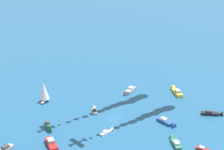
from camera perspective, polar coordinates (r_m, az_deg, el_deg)
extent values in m
plane|color=#1E517A|center=(143.56, 0.36, -6.91)|extent=(2000.00, 2000.00, 0.00)
cube|color=gold|center=(168.01, 10.54, -2.87)|extent=(9.08, 5.03, 1.38)
cone|color=gold|center=(172.61, 9.97, -2.20)|extent=(2.89, 3.27, 2.77)
cube|color=gray|center=(166.98, 10.64, -2.57)|extent=(3.52, 2.96, 1.04)
cube|color=#9E9993|center=(147.87, -2.85, -5.91)|extent=(5.73, 3.41, 0.87)
cone|color=#9E9993|center=(150.88, -2.93, -5.36)|extent=(1.89, 2.10, 1.75)
cube|color=#38383D|center=(147.17, -2.85, -5.71)|extent=(2.26, 1.94, 0.65)
cube|color=#23478C|center=(140.61, 8.55, -7.51)|extent=(7.25, 3.83, 1.11)
cone|color=#23478C|center=(138.15, 9.85, -8.11)|extent=(2.26, 2.58, 2.21)
cube|color=silver|center=(140.48, 8.41, -7.08)|extent=(2.78, 2.31, 0.83)
cube|color=#B21E1E|center=(125.85, -9.81, -11.03)|extent=(8.61, 2.90, 1.37)
cube|color=gray|center=(125.78, -9.92, -10.42)|extent=(3.03, 2.25, 1.03)
cube|color=#B21E1E|center=(125.78, 14.47, -11.60)|extent=(4.72, 3.62, 0.74)
cube|color=silver|center=(125.54, 14.35, -11.31)|extent=(1.99, 1.84, 0.55)
cube|color=white|center=(131.77, -1.06, -9.34)|extent=(3.36, 5.17, 0.79)
cone|color=white|center=(133.70, -0.15, -8.87)|extent=(1.95, 1.78, 1.58)
cube|color=silver|center=(131.20, -1.17, -9.13)|extent=(1.83, 2.08, 0.59)
cube|color=black|center=(151.02, 15.59, -6.05)|extent=(5.60, 7.08, 1.11)
cone|color=black|center=(151.74, 17.19, -6.09)|extent=(2.84, 2.70, 2.23)
cube|color=#38383D|center=(150.52, 15.42, -5.71)|extent=(2.81, 3.01, 0.84)
cube|color=#9E9993|center=(126.58, -17.05, -11.56)|extent=(5.70, 6.85, 1.09)
cube|color=#38383D|center=(126.39, -16.92, -11.09)|extent=(2.80, 2.96, 0.82)
cube|color=#9E9993|center=(168.69, 3.06, -2.48)|extent=(6.34, 7.60, 1.21)
cone|color=#9E9993|center=(164.88, 2.32, -3.01)|extent=(3.10, 2.98, 2.43)
cube|color=silver|center=(168.76, 3.15, -2.08)|extent=(3.11, 3.29, 0.91)
ellipsoid|color=#9E9993|center=(160.83, -10.83, -4.00)|extent=(7.85, 6.53, 1.13)
cylinder|color=#B2B2B7|center=(159.35, -10.87, -2.21)|extent=(0.14, 0.14, 9.25)
cone|color=white|center=(158.66, -10.99, -2.50)|extent=(6.18, 6.18, 7.86)
cube|color=#33704C|center=(139.30, -10.38, -7.94)|extent=(5.98, 2.64, 0.92)
cone|color=#33704C|center=(136.19, -10.19, -8.62)|extent=(1.72, 2.04, 1.85)
cube|color=#38383D|center=(139.31, -10.42, -7.57)|extent=(2.21, 1.75, 0.69)
cube|color=#33704C|center=(126.39, 10.35, -11.00)|extent=(6.93, 3.86, 1.06)
cone|color=#33704C|center=(129.67, 9.77, -10.11)|extent=(2.21, 2.50, 2.11)
cube|color=silver|center=(125.52, 10.44, -10.75)|extent=(2.69, 2.27, 0.79)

